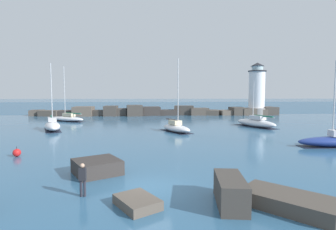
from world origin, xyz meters
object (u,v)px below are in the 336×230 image
(sailboat_moored_4, at_px, (52,125))
(sailboat_moored_0, at_px, (176,127))
(mooring_buoy_orange_near, at_px, (17,153))
(lighthouse, at_px, (257,92))
(sailboat_moored_1, at_px, (68,118))
(person_on_rocks, at_px, (83,178))
(sailboat_moored_2, at_px, (256,123))

(sailboat_moored_4, bearing_deg, sailboat_moored_0, -8.52)
(mooring_buoy_orange_near, bearing_deg, sailboat_moored_4, 100.35)
(lighthouse, distance_m, sailboat_moored_0, 38.21)
(sailboat_moored_0, height_order, sailboat_moored_4, sailboat_moored_0)
(lighthouse, distance_m, sailboat_moored_1, 46.13)
(sailboat_moored_1, height_order, person_on_rocks, sailboat_moored_1)
(sailboat_moored_2, height_order, sailboat_moored_4, sailboat_moored_4)
(sailboat_moored_2, relative_size, mooring_buoy_orange_near, 10.03)
(sailboat_moored_0, distance_m, sailboat_moored_4, 18.31)
(lighthouse, bearing_deg, sailboat_moored_0, -129.07)
(sailboat_moored_0, relative_size, sailboat_moored_2, 1.19)
(sailboat_moored_1, bearing_deg, mooring_buoy_orange_near, -80.75)
(sailboat_moored_1, relative_size, person_on_rocks, 6.16)
(mooring_buoy_orange_near, distance_m, person_on_rocks, 12.26)
(sailboat_moored_1, distance_m, mooring_buoy_orange_near, 30.05)
(lighthouse, height_order, person_on_rocks, lighthouse)
(sailboat_moored_2, distance_m, sailboat_moored_4, 31.75)
(lighthouse, xyz_separation_m, sailboat_moored_0, (-23.86, -29.39, -5.19))
(sailboat_moored_1, relative_size, sailboat_moored_4, 1.11)
(sailboat_moored_1, relative_size, sailboat_moored_2, 1.26)
(sailboat_moored_2, relative_size, sailboat_moored_4, 0.88)
(sailboat_moored_0, height_order, sailboat_moored_2, sailboat_moored_0)
(person_on_rocks, bearing_deg, lighthouse, 59.48)
(sailboat_moored_4, bearing_deg, sailboat_moored_2, 3.69)
(person_on_rocks, bearing_deg, sailboat_moored_4, 112.81)
(mooring_buoy_orange_near, relative_size, person_on_rocks, 0.49)
(lighthouse, height_order, sailboat_moored_2, lighthouse)
(sailboat_moored_1, bearing_deg, sailboat_moored_0, -38.37)
(sailboat_moored_4, height_order, person_on_rocks, sailboat_moored_4)
(sailboat_moored_0, xyz_separation_m, sailboat_moored_1, (-19.90, 15.75, -0.01))
(sailboat_moored_4, distance_m, person_on_rocks, 28.18)
(sailboat_moored_0, height_order, mooring_buoy_orange_near, sailboat_moored_0)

